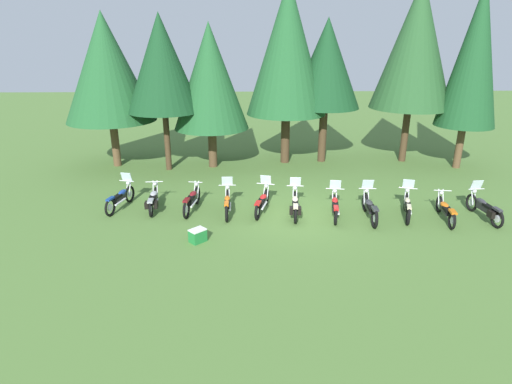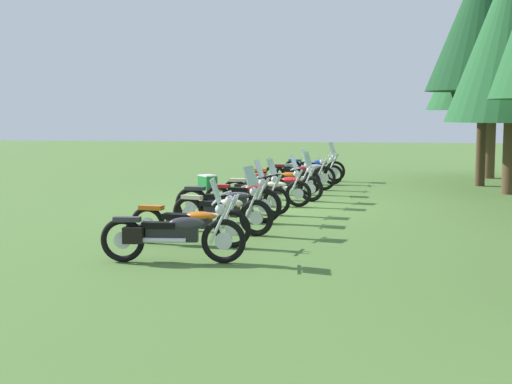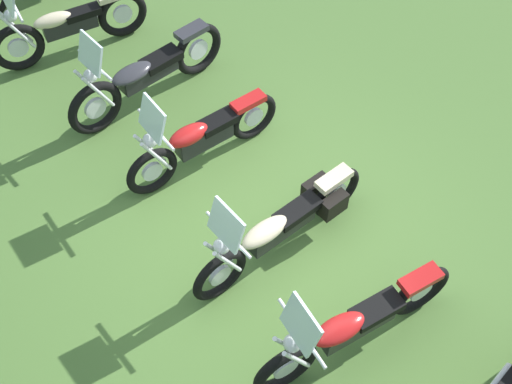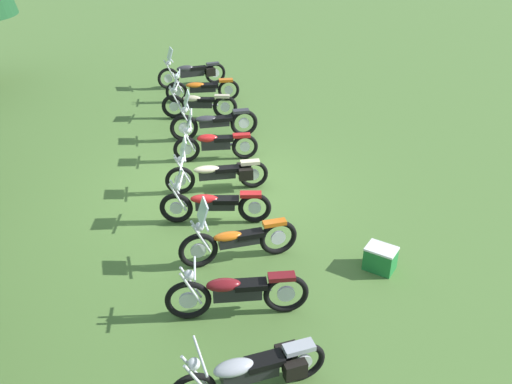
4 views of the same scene
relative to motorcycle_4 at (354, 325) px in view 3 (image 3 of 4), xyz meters
The scene contains 6 objects.
ground_plane 1.47m from the motorcycle_4, 15.04° to the right, with size 80.00×80.00×0.00m, color #4C7033.
motorcycle_4 is the anchor object (origin of this frame).
motorcycle_5 1.35m from the motorcycle_4, 16.04° to the right, with size 0.71×2.36×1.35m.
motorcycle_6 2.90m from the motorcycle_4, 11.63° to the right, with size 0.74×2.13×1.34m.
motorcycle_7 4.24m from the motorcycle_4, 11.20° to the right, with size 0.70×2.42×1.39m.
motorcycle_8 5.73m from the motorcycle_4, ahead, with size 0.90×2.19×1.37m.
Camera 3 is at (-2.62, 2.99, 6.28)m, focal length 45.71 mm.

